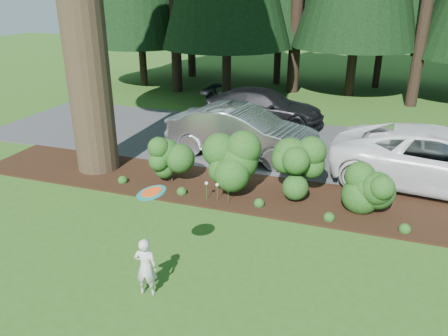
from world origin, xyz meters
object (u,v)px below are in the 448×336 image
car_white_suv (442,160)px  child (146,267)px  car_silver_wagon (242,132)px  car_dark_suv (264,107)px  frisbee (151,193)px

car_white_suv → child: bearing=146.9°
car_silver_wagon → child: car_silver_wagon is taller
car_dark_suv → car_silver_wagon: bearing=-176.1°
frisbee → car_silver_wagon: bearing=94.6°
car_white_suv → car_dark_suv: car_white_suv is taller
car_white_suv → car_silver_wagon: bearing=90.2°
child → frisbee: (0.16, 0.11, 1.46)m
car_silver_wagon → car_dark_suv: car_silver_wagon is taller
car_silver_wagon → child: (0.43, -7.41, -0.28)m
car_white_suv → child: car_white_suv is taller
frisbee → car_dark_suv: bearing=94.3°
car_dark_suv → child: size_ratio=4.26×
car_white_suv → child: size_ratio=5.13×
car_silver_wagon → child: size_ratio=4.34×
car_dark_suv → frisbee: (0.85, -11.18, 1.30)m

